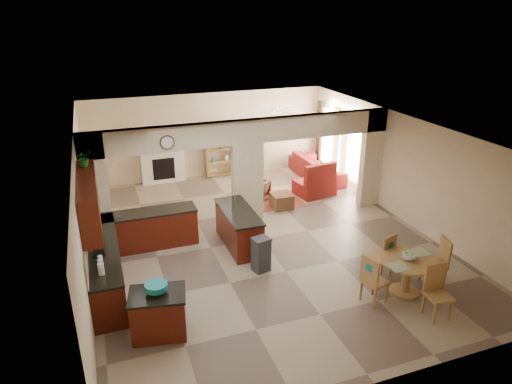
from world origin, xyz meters
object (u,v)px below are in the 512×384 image
object	(u,v)px
dining_table	(407,271)
armchair	(255,191)
sofa	(317,168)
kitchen_island	(159,314)

from	to	relation	value
dining_table	armchair	world-z (taller)	dining_table
dining_table	armchair	size ratio (longest dim) A/B	1.67
armchair	sofa	bearing A→B (deg)	168.84
kitchen_island	sofa	bearing A→B (deg)	55.87
dining_table	sofa	xyz separation A→B (m)	(1.38, 6.64, -0.15)
kitchen_island	dining_table	size ratio (longest dim) A/B	0.94
kitchen_island	sofa	size ratio (longest dim) A/B	0.43
kitchen_island	dining_table	world-z (taller)	kitchen_island
armchair	kitchen_island	bearing A→B (deg)	19.92
dining_table	sofa	bearing A→B (deg)	78.27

